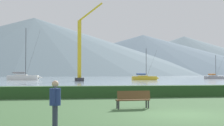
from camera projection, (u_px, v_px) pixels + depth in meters
ground_plane at (182, 115)px, 15.18m from camera, size 1000.00×1000.00×0.00m
harbor_water at (68, 77)px, 150.18m from camera, size 320.00×246.00×0.00m
hedge_line at (129, 92)px, 26.03m from camera, size 80.00×1.20×0.89m
sailboat_slip_1 at (23, 77)px, 87.66m from camera, size 9.22×3.59×13.66m
sailboat_slip_2 at (145, 78)px, 88.57m from camera, size 7.36×2.28×8.41m
sailboat_slip_5 at (215, 77)px, 103.46m from camera, size 6.90×2.20×7.33m
park_bench_near_path at (133, 98)px, 17.79m from camera, size 1.83×0.61×0.95m
person_seated_viewer at (55, 102)px, 10.77m from camera, size 0.36×0.56×1.65m
dock_crane at (80, 54)px, 75.72m from camera, size 6.27×2.00×18.02m
distant_hill_west_ridge at (143, 55)px, 386.02m from camera, size 309.31×309.31×45.63m
distant_hill_central_peak at (184, 55)px, 449.07m from camera, size 303.01×303.01×50.86m
distant_hill_far_shoulder at (34, 46)px, 322.98m from camera, size 329.95×329.95×55.03m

